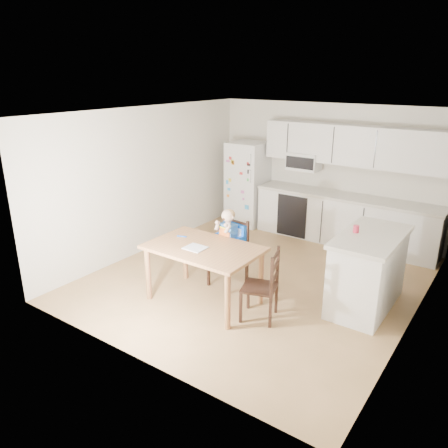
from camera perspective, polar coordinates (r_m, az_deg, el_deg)
room at (r=6.79m, az=6.74°, el=3.96°), size 4.52×5.01×2.51m
refrigerator at (r=9.05m, az=3.11°, el=5.30°), size 0.72×0.70×1.70m
kitchen_run at (r=8.26m, az=15.61°, el=3.45°), size 3.37×0.62×2.15m
kitchen_island at (r=6.15m, az=18.26°, el=-5.82°), size 0.73×1.40×1.03m
red_cup at (r=5.96m, az=16.88°, el=-0.63°), size 0.08×0.08×0.10m
dining_table at (r=5.90m, az=-2.67°, el=-3.95°), size 1.51×0.97×0.81m
napkin at (r=5.81m, az=-3.76°, el=-3.12°), size 0.28×0.24×0.01m
toddler_spoon at (r=6.22m, az=-5.63°, el=-1.60°), size 0.12×0.06×0.02m
chair_booster at (r=6.35m, az=0.80°, el=-2.06°), size 0.51×0.51×1.19m
chair_side at (r=5.56m, az=5.63°, el=-7.44°), size 0.53×0.53×0.95m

